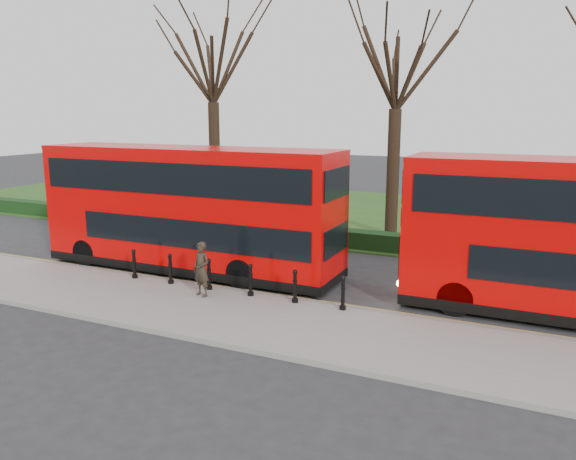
% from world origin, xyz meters
% --- Properties ---
extents(ground, '(120.00, 120.00, 0.00)m').
position_xyz_m(ground, '(0.00, 0.00, 0.00)').
color(ground, '#28282B').
rests_on(ground, ground).
extents(pavement, '(60.00, 4.00, 0.15)m').
position_xyz_m(pavement, '(0.00, -3.00, 0.07)').
color(pavement, gray).
rests_on(pavement, ground).
extents(kerb, '(60.00, 0.25, 0.16)m').
position_xyz_m(kerb, '(0.00, -1.00, 0.07)').
color(kerb, slate).
rests_on(kerb, ground).
extents(grass_verge, '(60.00, 18.00, 0.06)m').
position_xyz_m(grass_verge, '(0.00, 15.00, 0.03)').
color(grass_verge, '#2A4B19').
rests_on(grass_verge, ground).
extents(hedge, '(60.00, 0.90, 0.80)m').
position_xyz_m(hedge, '(0.00, 6.80, 0.40)').
color(hedge, black).
rests_on(hedge, ground).
extents(yellow_line_outer, '(60.00, 0.10, 0.01)m').
position_xyz_m(yellow_line_outer, '(0.00, -0.70, 0.01)').
color(yellow_line_outer, yellow).
rests_on(yellow_line_outer, ground).
extents(yellow_line_inner, '(60.00, 0.10, 0.01)m').
position_xyz_m(yellow_line_inner, '(0.00, -0.50, 0.01)').
color(yellow_line_inner, yellow).
rests_on(yellow_line_inner, ground).
extents(tree_left, '(7.53, 7.53, 11.77)m').
position_xyz_m(tree_left, '(-8.00, 10.00, 8.56)').
color(tree_left, black).
rests_on(tree_left, ground).
extents(tree_mid, '(7.10, 7.10, 11.10)m').
position_xyz_m(tree_mid, '(2.00, 10.00, 8.07)').
color(tree_mid, black).
rests_on(tree_mid, ground).
extents(bollard_row, '(7.98, 0.15, 1.00)m').
position_xyz_m(bollard_row, '(-0.42, -1.35, 0.65)').
color(bollard_row, black).
rests_on(bollard_row, pavement).
extents(bus_lead, '(11.75, 2.70, 4.68)m').
position_xyz_m(bus_lead, '(-3.38, 0.74, 2.36)').
color(bus_lead, '#CC0202').
rests_on(bus_lead, ground).
extents(pedestrian, '(0.73, 0.58, 1.78)m').
position_xyz_m(pedestrian, '(-1.05, -2.02, 1.04)').
color(pedestrian, '#2D251C').
rests_on(pedestrian, pavement).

